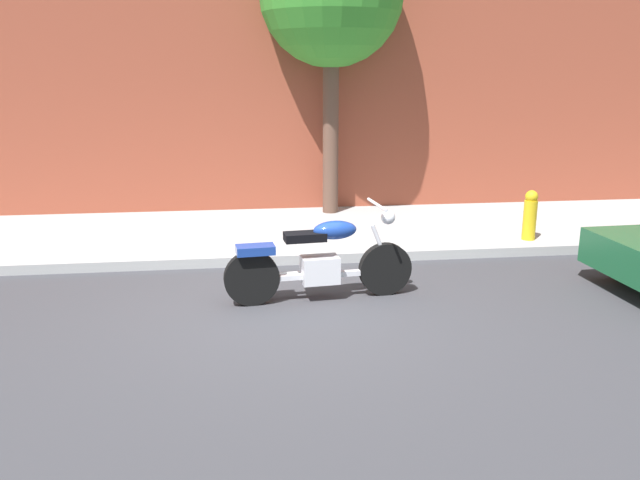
% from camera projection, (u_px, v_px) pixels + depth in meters
% --- Properties ---
extents(ground_plane, '(60.00, 60.00, 0.00)m').
position_uv_depth(ground_plane, '(290.00, 311.00, 7.29)').
color(ground_plane, '#38383D').
extents(sidewalk, '(20.83, 3.21, 0.14)m').
position_uv_depth(sidewalk, '(273.00, 233.00, 10.49)').
color(sidewalk, '#A3A3A3').
rests_on(sidewalk, ground).
extents(building_facade, '(20.83, 0.50, 7.58)m').
position_uv_depth(building_facade, '(264.00, 4.00, 11.31)').
color(building_facade, brown).
rests_on(building_facade, ground).
extents(motorcycle, '(2.27, 0.70, 1.14)m').
position_uv_depth(motorcycle, '(320.00, 261.00, 7.53)').
color(motorcycle, black).
rests_on(motorcycle, ground).
extents(fire_hydrant, '(0.20, 0.20, 0.91)m').
position_uv_depth(fire_hydrant, '(530.00, 219.00, 9.74)').
color(fire_hydrant, gold).
rests_on(fire_hydrant, ground).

